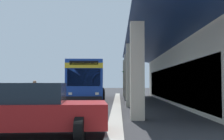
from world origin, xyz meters
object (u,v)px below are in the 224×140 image
object	(u,v)px
parked_sedan_white	(33,89)
parked_sedan_red	(24,109)
potted_palm	(131,90)
transit_bus	(88,78)
pedestrian	(34,93)

from	to	relation	value
parked_sedan_white	parked_sedan_red	xyz separation A→B (m)	(23.82, 7.17, 0.00)
parked_sedan_red	potted_palm	distance (m)	19.67
parked_sedan_red	transit_bus	bearing A→B (deg)	-179.73
parked_sedan_red	pedestrian	size ratio (longest dim) A/B	2.82
parked_sedan_red	potted_palm	xyz separation A→B (m)	(-19.29, 3.81, -0.00)
transit_bus	pedestrian	world-z (taller)	transit_bus
parked_sedan_white	pedestrian	world-z (taller)	pedestrian
parked_sedan_white	potted_palm	distance (m)	11.87
transit_bus	pedestrian	distance (m)	8.24
transit_bus	pedestrian	bearing A→B (deg)	-16.12
parked_sedan_white	potted_palm	size ratio (longest dim) A/B	1.62
transit_bus	pedestrian	size ratio (longest dim) A/B	7.01
transit_bus	potted_palm	world-z (taller)	transit_bus
potted_palm	pedestrian	bearing A→B (deg)	-29.98
parked_sedan_white	parked_sedan_red	size ratio (longest dim) A/B	0.98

